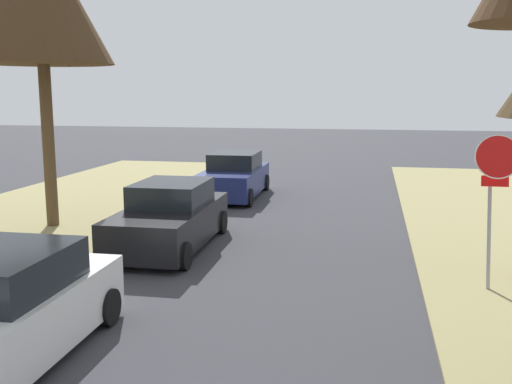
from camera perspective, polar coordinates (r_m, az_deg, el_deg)
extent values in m
cylinder|color=#9EA0A5|center=(11.95, 21.74, -3.36)|extent=(0.07, 0.59, 2.21)
cylinder|color=white|center=(11.40, 22.48, 3.18)|extent=(0.81, 0.21, 0.79)
cylinder|color=red|center=(11.40, 22.48, 3.18)|extent=(0.76, 0.21, 0.75)
cube|color=red|center=(11.56, 22.23, 0.98)|extent=(0.48, 0.08, 0.20)
cylinder|color=brown|center=(16.91, -19.53, 4.20)|extent=(0.32, 0.32, 4.38)
cylinder|color=brown|center=(16.83, -18.11, 14.19)|extent=(0.59, 1.23, 1.54)
cylinder|color=brown|center=(17.13, -19.10, 13.30)|extent=(0.85, 0.41, 1.08)
cube|color=black|center=(8.78, -23.60, -7.05)|extent=(1.63, 2.04, 0.56)
cylinder|color=black|center=(9.86, -14.20, -10.80)|extent=(0.21, 0.60, 0.60)
cylinder|color=black|center=(10.68, -22.85, -9.67)|extent=(0.21, 0.60, 0.60)
cube|color=black|center=(14.18, -8.42, -3.08)|extent=(1.87, 4.42, 0.85)
cube|color=black|center=(14.25, -8.21, -0.12)|extent=(1.63, 2.04, 0.56)
cylinder|color=black|center=(12.47, -7.04, -6.21)|extent=(0.21, 0.60, 0.60)
cylinder|color=black|center=(13.08, -14.36, -5.68)|extent=(0.21, 0.60, 0.60)
cylinder|color=black|center=(15.55, -3.39, -2.95)|extent=(0.21, 0.60, 0.60)
cylinder|color=black|center=(16.04, -9.44, -2.66)|extent=(0.21, 0.60, 0.60)
cube|color=navy|center=(20.80, -2.17, 1.11)|extent=(1.87, 4.42, 0.85)
cube|color=black|center=(20.91, -2.05, 3.10)|extent=(1.63, 2.04, 0.56)
cylinder|color=black|center=(19.07, -0.70, -0.56)|extent=(0.21, 0.60, 0.60)
cylinder|color=black|center=(19.48, -5.73, -0.39)|extent=(0.21, 0.60, 0.60)
cylinder|color=black|center=(22.27, 0.94, 0.93)|extent=(0.21, 0.60, 0.60)
cylinder|color=black|center=(22.62, -3.41, 1.06)|extent=(0.21, 0.60, 0.60)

